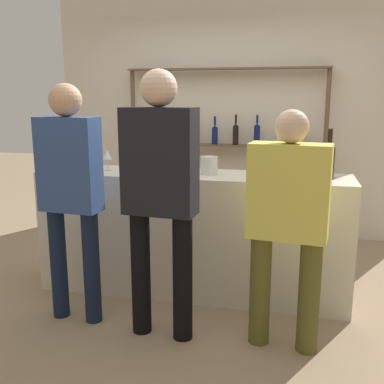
{
  "coord_description": "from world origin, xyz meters",
  "views": [
    {
      "loc": [
        0.81,
        -3.48,
        1.63
      ],
      "look_at": [
        0.0,
        0.0,
        0.86
      ],
      "focal_mm": 42.0,
      "sensor_mm": 36.0,
      "label": 1
    }
  ],
  "objects_px": {
    "counter_bottle_0": "(134,156)",
    "customer_center": "(160,186)",
    "ice_bucket": "(88,154)",
    "cork_jar": "(209,165)",
    "wine_glass": "(107,155)",
    "customer_left": "(70,185)",
    "customer_right": "(288,216)",
    "counter_bottle_2": "(159,156)",
    "counter_bottle_1": "(329,159)"
  },
  "relations": [
    {
      "from": "counter_bottle_0",
      "to": "customer_center",
      "type": "relative_size",
      "value": 0.19
    },
    {
      "from": "counter_bottle_0",
      "to": "customer_center",
      "type": "distance_m",
      "value": 0.79
    },
    {
      "from": "ice_bucket",
      "to": "cork_jar",
      "type": "bearing_deg",
      "value": -2.86
    },
    {
      "from": "ice_bucket",
      "to": "wine_glass",
      "type": "bearing_deg",
      "value": -20.91
    },
    {
      "from": "customer_left",
      "to": "customer_center",
      "type": "bearing_deg",
      "value": -92.56
    },
    {
      "from": "customer_right",
      "to": "customer_left",
      "type": "relative_size",
      "value": 0.91
    },
    {
      "from": "customer_center",
      "to": "counter_bottle_0",
      "type": "bearing_deg",
      "value": 37.23
    },
    {
      "from": "wine_glass",
      "to": "counter_bottle_2",
      "type": "bearing_deg",
      "value": 1.42
    },
    {
      "from": "ice_bucket",
      "to": "customer_left",
      "type": "distance_m",
      "value": 0.75
    },
    {
      "from": "wine_glass",
      "to": "customer_right",
      "type": "bearing_deg",
      "value": -24.19
    },
    {
      "from": "counter_bottle_1",
      "to": "customer_left",
      "type": "xyz_separation_m",
      "value": [
        -1.78,
        -0.68,
        -0.15
      ]
    },
    {
      "from": "counter_bottle_0",
      "to": "customer_right",
      "type": "relative_size",
      "value": 0.22
    },
    {
      "from": "cork_jar",
      "to": "customer_center",
      "type": "bearing_deg",
      "value": -103.72
    },
    {
      "from": "counter_bottle_0",
      "to": "customer_left",
      "type": "xyz_separation_m",
      "value": [
        -0.26,
        -0.58,
        -0.14
      ]
    },
    {
      "from": "wine_glass",
      "to": "customer_left",
      "type": "xyz_separation_m",
      "value": [
        -0.01,
        -0.63,
        -0.13
      ]
    },
    {
      "from": "counter_bottle_0",
      "to": "cork_jar",
      "type": "xyz_separation_m",
      "value": [
        0.61,
        0.08,
        -0.07
      ]
    },
    {
      "from": "counter_bottle_1",
      "to": "ice_bucket",
      "type": "xyz_separation_m",
      "value": [
        -1.99,
        0.04,
        -0.02
      ]
    },
    {
      "from": "counter_bottle_2",
      "to": "customer_left",
      "type": "bearing_deg",
      "value": -125.36
    },
    {
      "from": "counter_bottle_2",
      "to": "ice_bucket",
      "type": "height_order",
      "value": "counter_bottle_2"
    },
    {
      "from": "counter_bottle_0",
      "to": "customer_center",
      "type": "bearing_deg",
      "value": -57.21
    },
    {
      "from": "customer_right",
      "to": "customer_left",
      "type": "height_order",
      "value": "customer_left"
    },
    {
      "from": "counter_bottle_2",
      "to": "customer_right",
      "type": "bearing_deg",
      "value": -33.02
    },
    {
      "from": "wine_glass",
      "to": "customer_center",
      "type": "xyz_separation_m",
      "value": [
        0.68,
        -0.71,
        -0.09
      ]
    },
    {
      "from": "wine_glass",
      "to": "customer_center",
      "type": "relative_size",
      "value": 0.1
    },
    {
      "from": "counter_bottle_2",
      "to": "customer_left",
      "type": "relative_size",
      "value": 0.2
    },
    {
      "from": "counter_bottle_1",
      "to": "customer_right",
      "type": "distance_m",
      "value": 0.81
    },
    {
      "from": "wine_glass",
      "to": "customer_right",
      "type": "xyz_separation_m",
      "value": [
        1.5,
        -0.67,
        -0.26
      ]
    },
    {
      "from": "ice_bucket",
      "to": "cork_jar",
      "type": "distance_m",
      "value": 1.08
    },
    {
      "from": "counter_bottle_0",
      "to": "wine_glass",
      "type": "distance_m",
      "value": 0.26
    },
    {
      "from": "customer_center",
      "to": "customer_left",
      "type": "distance_m",
      "value": 0.69
    },
    {
      "from": "counter_bottle_0",
      "to": "customer_right",
      "type": "xyz_separation_m",
      "value": [
        1.25,
        -0.62,
        -0.26
      ]
    },
    {
      "from": "cork_jar",
      "to": "ice_bucket",
      "type": "bearing_deg",
      "value": 177.14
    },
    {
      "from": "counter_bottle_1",
      "to": "counter_bottle_2",
      "type": "xyz_separation_m",
      "value": [
        -1.33,
        -0.03,
        -0.01
      ]
    },
    {
      "from": "customer_center",
      "to": "counter_bottle_2",
      "type": "bearing_deg",
      "value": 22.18
    },
    {
      "from": "wine_glass",
      "to": "counter_bottle_0",
      "type": "bearing_deg",
      "value": -11.53
    },
    {
      "from": "customer_center",
      "to": "cork_jar",
      "type": "bearing_deg",
      "value": -9.28
    },
    {
      "from": "counter_bottle_2",
      "to": "customer_right",
      "type": "xyz_separation_m",
      "value": [
        1.05,
        -0.68,
        -0.26
      ]
    },
    {
      "from": "cork_jar",
      "to": "customer_left",
      "type": "bearing_deg",
      "value": -142.72
    },
    {
      "from": "counter_bottle_1",
      "to": "customer_center",
      "type": "xyz_separation_m",
      "value": [
        -1.09,
        -0.76,
        -0.11
      ]
    },
    {
      "from": "counter_bottle_2",
      "to": "counter_bottle_1",
      "type": "bearing_deg",
      "value": 1.5
    },
    {
      "from": "counter_bottle_1",
      "to": "counter_bottle_2",
      "type": "relative_size",
      "value": 1.08
    },
    {
      "from": "ice_bucket",
      "to": "customer_center",
      "type": "xyz_separation_m",
      "value": [
        0.89,
        -0.79,
        -0.08
      ]
    },
    {
      "from": "cork_jar",
      "to": "customer_left",
      "type": "relative_size",
      "value": 0.08
    },
    {
      "from": "ice_bucket",
      "to": "customer_right",
      "type": "xyz_separation_m",
      "value": [
        1.72,
        -0.76,
        -0.25
      ]
    },
    {
      "from": "customer_left",
      "to": "ice_bucket",
      "type": "bearing_deg",
      "value": 20.43
    },
    {
      "from": "counter_bottle_0",
      "to": "counter_bottle_2",
      "type": "relative_size",
      "value": 0.97
    },
    {
      "from": "counter_bottle_1",
      "to": "customer_center",
      "type": "relative_size",
      "value": 0.21
    },
    {
      "from": "counter_bottle_1",
      "to": "cork_jar",
      "type": "relative_size",
      "value": 2.65
    },
    {
      "from": "counter_bottle_0",
      "to": "wine_glass",
      "type": "relative_size",
      "value": 1.93
    },
    {
      "from": "counter_bottle_2",
      "to": "customer_center",
      "type": "bearing_deg",
      "value": -72.26
    }
  ]
}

